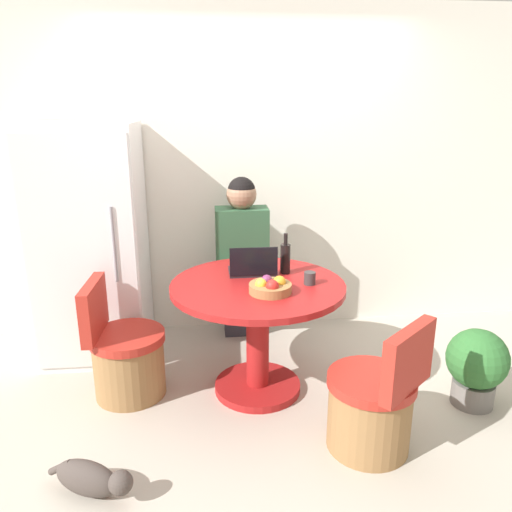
% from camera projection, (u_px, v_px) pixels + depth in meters
% --- Properties ---
extents(ground_plane, '(12.00, 12.00, 0.00)m').
position_uv_depth(ground_plane, '(271.00, 414.00, 3.11)').
color(ground_plane, '#B2A899').
extents(wall_back, '(7.00, 0.06, 2.60)m').
position_uv_depth(wall_back, '(249.00, 174.00, 4.04)').
color(wall_back, silver).
rests_on(wall_back, ground_plane).
extents(refrigerator, '(0.76, 0.72, 1.73)m').
position_uv_depth(refrigerator, '(91.00, 244.00, 3.66)').
color(refrigerator, white).
rests_on(refrigerator, ground_plane).
extents(dining_table, '(1.11, 1.11, 0.77)m').
position_uv_depth(dining_table, '(258.00, 317.00, 3.22)').
color(dining_table, maroon).
rests_on(dining_table, ground_plane).
extents(chair_left_side, '(0.49, 0.49, 0.79)m').
position_uv_depth(chair_left_side, '(126.00, 358.00, 3.26)').
color(chair_left_side, olive).
rests_on(chair_left_side, ground_plane).
extents(chair_near_right_corner, '(0.56, 0.56, 0.79)m').
position_uv_depth(chair_near_right_corner, '(373.00, 406.00, 2.74)').
color(chair_near_right_corner, olive).
rests_on(chair_near_right_corner, ground_plane).
extents(person_seated, '(0.40, 0.37, 1.33)m').
position_uv_depth(person_seated, '(242.00, 252.00, 3.89)').
color(person_seated, '#2D2D38').
rests_on(person_seated, ground_plane).
extents(laptop, '(0.31, 0.22, 0.21)m').
position_uv_depth(laptop, '(253.00, 268.00, 3.31)').
color(laptop, '#232328').
rests_on(laptop, dining_table).
extents(fruit_bowl, '(0.26, 0.26, 0.10)m').
position_uv_depth(fruit_bowl, '(270.00, 287.00, 2.99)').
color(fruit_bowl, olive).
rests_on(fruit_bowl, dining_table).
extents(coffee_cup, '(0.07, 0.07, 0.08)m').
position_uv_depth(coffee_cup, '(310.00, 278.00, 3.13)').
color(coffee_cup, '#383333').
rests_on(coffee_cup, dining_table).
extents(bottle, '(0.07, 0.07, 0.27)m').
position_uv_depth(bottle, '(285.00, 258.00, 3.31)').
color(bottle, black).
rests_on(bottle, dining_table).
extents(cat, '(0.46, 0.29, 0.18)m').
position_uv_depth(cat, '(91.00, 479.00, 2.45)').
color(cat, '#473D38').
rests_on(cat, ground_plane).
extents(potted_plant, '(0.38, 0.38, 0.51)m').
position_uv_depth(potted_plant, '(477.00, 364.00, 3.14)').
color(potted_plant, slate).
rests_on(potted_plant, ground_plane).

